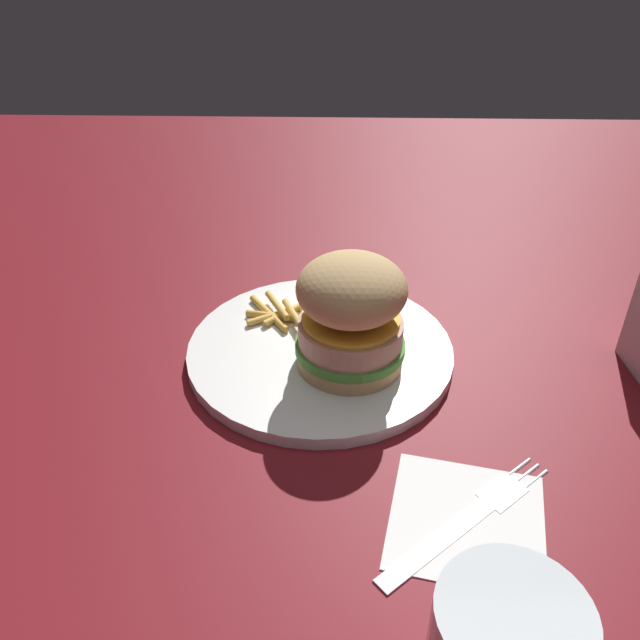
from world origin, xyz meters
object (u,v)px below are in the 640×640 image
(fries_pile, at_px, (288,314))
(fork, at_px, (469,517))
(napkin, at_px, (467,520))
(sandwich, at_px, (355,314))
(plate, at_px, (320,351))

(fries_pile, height_order, fork, fries_pile)
(fork, bearing_deg, napkin, 130.59)
(sandwich, relative_size, fries_pile, 1.26)
(plate, bearing_deg, sandwich, -128.67)
(napkin, xyz_separation_m, fork, (0.00, -0.00, 0.00))
(sandwich, bearing_deg, napkin, -154.94)
(plate, height_order, fork, plate)
(sandwich, bearing_deg, fork, -154.47)
(sandwich, distance_m, fries_pile, 0.11)
(plate, relative_size, fork, 1.81)
(fries_pile, bearing_deg, plate, -143.54)
(plate, distance_m, napkin, 0.23)
(fries_pile, distance_m, napkin, 0.28)
(plate, bearing_deg, napkin, -150.32)
(sandwich, relative_size, fork, 0.77)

